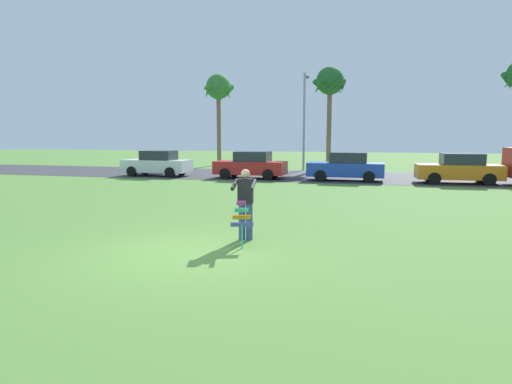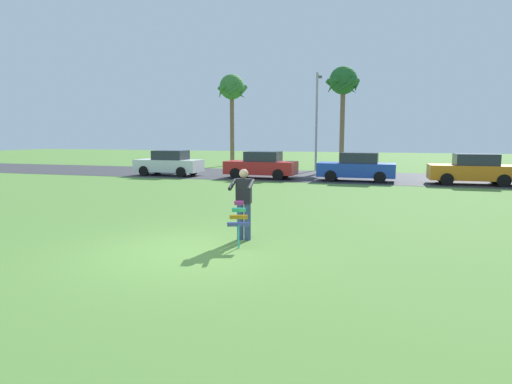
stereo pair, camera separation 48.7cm
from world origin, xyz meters
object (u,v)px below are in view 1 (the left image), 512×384
Objects in this scene: parked_car_white at (157,164)px; parked_car_orange at (459,169)px; person_kite_flyer at (245,201)px; kite_held at (242,218)px; palm_tree_right_near at (330,85)px; parked_car_blue at (346,167)px; palm_tree_left_near at (218,90)px; parked_car_red at (251,165)px; streetlight_pole at (304,115)px.

parked_car_white and parked_car_orange have the same top height.
parked_car_white is at bearing 124.17° from person_kite_flyer.
palm_tree_right_near is at bearing 90.62° from kite_held.
parked_car_blue is 0.55× the size of palm_tree_right_near.
parked_car_white is at bearing 123.33° from kite_held.
palm_tree_right_near is at bearing -8.01° from palm_tree_left_near.
person_kite_flyer is at bearing -116.84° from parked_car_orange.
parked_car_red is 1.01× the size of parked_car_blue.
parked_car_orange is 20.79m from palm_tree_left_near.
parked_car_white is 0.99× the size of parked_car_orange.
palm_tree_left_near is at bearing 156.07° from streetlight_pole.
streetlight_pole is at bearing 72.96° from parked_car_red.
person_kite_flyer is 16.57m from parked_car_orange.
parked_car_blue is (11.67, -0.00, 0.00)m from parked_car_white.
palm_tree_left_near is (0.42, 10.45, 5.56)m from parked_car_white.
parked_car_blue is 0.99× the size of parked_car_orange.
kite_held is at bearing -85.23° from streetlight_pole.
streetlight_pole is at bearing -23.93° from palm_tree_left_near.
palm_tree_left_near reaches higher than parked_car_white.
parked_car_white is 11.67m from parked_car_blue.
streetlight_pole is (-3.41, 6.98, 3.22)m from parked_car_blue.
streetlight_pole is (-1.86, 22.37, 3.34)m from kite_held.
parked_car_blue is 0.60× the size of streetlight_pole.
parked_car_red is (6.12, -0.00, 0.00)m from parked_car_white.
parked_car_red is 5.55m from parked_car_blue.
palm_tree_left_near is 1.10× the size of streetlight_pole.
palm_tree_right_near reaches higher than parked_car_orange.
parked_car_white is 6.12m from parked_car_red.
streetlight_pole reaches higher than person_kite_flyer.
streetlight_pole reaches higher than parked_car_blue.
palm_tree_left_near is 9.53m from palm_tree_right_near.
palm_tree_left_near reaches higher than streetlight_pole.
person_kite_flyer is 0.23× the size of palm_tree_left_near.
parked_car_blue is 10.85m from palm_tree_right_near.
parked_car_white is 0.99× the size of parked_car_red.
kite_held is (0.09, -0.61, -0.29)m from person_kite_flyer.
kite_held is at bearing -81.80° from person_kite_flyer.
palm_tree_left_near reaches higher than person_kite_flyer.
person_kite_flyer is 0.41× the size of parked_car_red.
parked_car_white is (-10.12, 15.39, 0.11)m from kite_held.
parked_car_orange is (5.84, 0.00, 0.00)m from parked_car_blue.
palm_tree_right_near is 3.57m from streetlight_pole.
streetlight_pole is (-1.60, -2.15, -2.37)m from palm_tree_right_near.
person_kite_flyer is 14.87m from parked_car_blue.
kite_held is at bearing -95.75° from parked_car_blue.
person_kite_flyer reaches higher than parked_car_red.
parked_car_white is 1.00× the size of parked_car_blue.
parked_car_white is 0.55× the size of palm_tree_left_near.
palm_tree_left_near is at bearing 148.55° from parked_car_orange.
kite_held is 17.08m from parked_car_orange.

